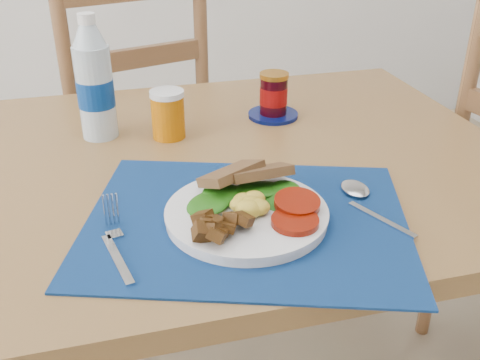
# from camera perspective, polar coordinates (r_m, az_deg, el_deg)

# --- Properties ---
(table) EXTENTS (1.40, 0.90, 0.75)m
(table) POSITION_cam_1_polar(r_m,az_deg,el_deg) (1.12, -7.88, -2.14)
(table) COLOR brown
(table) RESTS_ON ground
(chair_far) EXTENTS (0.57, 0.56, 1.25)m
(chair_far) POSITION_cam_1_polar(r_m,az_deg,el_deg) (1.80, -11.44, 7.92)
(chair_far) COLOR #52311D
(chair_far) RESTS_ON ground
(placemat) EXTENTS (0.60, 0.54, 0.00)m
(placemat) POSITION_cam_1_polar(r_m,az_deg,el_deg) (0.89, 0.66, -4.13)
(placemat) COLOR black
(placemat) RESTS_ON table
(breakfast_plate) EXTENTS (0.25, 0.25, 0.06)m
(breakfast_plate) POSITION_cam_1_polar(r_m,az_deg,el_deg) (0.88, 0.42, -3.21)
(breakfast_plate) COLOR silver
(breakfast_plate) RESTS_ON placemat
(fork) EXTENTS (0.04, 0.18, 0.00)m
(fork) POSITION_cam_1_polar(r_m,az_deg,el_deg) (0.85, -12.54, -6.27)
(fork) COLOR #B2B5BA
(fork) RESTS_ON placemat
(spoon) EXTENTS (0.06, 0.19, 0.01)m
(spoon) POSITION_cam_1_polar(r_m,az_deg,el_deg) (0.96, 12.33, -1.80)
(spoon) COLOR #B2B5BA
(spoon) RESTS_ON placemat
(water_bottle) EXTENTS (0.08, 0.08, 0.26)m
(water_bottle) POSITION_cam_1_polar(r_m,az_deg,el_deg) (1.19, -14.54, 9.35)
(water_bottle) COLOR #ADBFCC
(water_bottle) RESTS_ON table
(juice_glass) EXTENTS (0.07, 0.07, 0.10)m
(juice_glass) POSITION_cam_1_polar(r_m,az_deg,el_deg) (1.18, -7.32, 6.51)
(juice_glass) COLOR #BA6104
(juice_glass) RESTS_ON table
(jam_on_saucer) EXTENTS (0.11, 0.11, 0.10)m
(jam_on_saucer) POSITION_cam_1_polar(r_m,az_deg,el_deg) (1.28, 3.43, 8.35)
(jam_on_saucer) COLOR #04104F
(jam_on_saucer) RESTS_ON table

